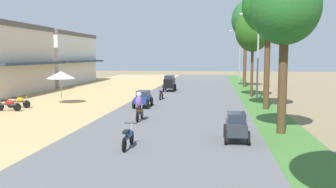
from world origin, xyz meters
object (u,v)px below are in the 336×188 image
(median_tree_fourth, at_px, (253,30))
(utility_pole_near, at_px, (281,50))
(median_tree_fifth, at_px, (246,20))
(parked_motorbike_fourth, at_px, (9,104))
(streetlamp_mid, at_px, (240,52))
(car_hatchback_charcoal, at_px, (236,126))
(car_sedan_blue, at_px, (143,98))
(motorbike_ahead_third, at_px, (139,107))
(utility_pole_far, at_px, (266,44))
(vendor_umbrella, at_px, (61,75))
(median_tree_second, at_px, (285,9))
(motorbike_ahead_second, at_px, (128,136))
(motorbike_ahead_fourth, at_px, (161,93))
(parked_motorbike_fifth, at_px, (19,101))
(car_van_black, at_px, (169,82))
(streetlamp_near, at_px, (258,49))
(median_tree_third, at_px, (269,6))

(median_tree_fourth, bearing_deg, utility_pole_near, 35.32)
(utility_pole_near, bearing_deg, median_tree_fifth, 107.23)
(parked_motorbike_fourth, bearing_deg, streetlamp_mid, 60.08)
(car_hatchback_charcoal, bearing_deg, streetlamp_mid, 86.05)
(car_sedan_blue, relative_size, motorbike_ahead_third, 1.26)
(utility_pole_far, distance_m, car_hatchback_charcoal, 24.97)
(car_hatchback_charcoal, bearing_deg, motorbike_ahead_third, 140.80)
(vendor_umbrella, height_order, car_hatchback_charcoal, vendor_umbrella)
(median_tree_second, relative_size, median_tree_fourth, 0.97)
(utility_pole_far, relative_size, motorbike_ahead_third, 5.42)
(car_hatchback_charcoal, xyz_separation_m, motorbike_ahead_third, (-5.22, 4.25, 0.11))
(vendor_umbrella, height_order, streetlamp_mid, streetlamp_mid)
(car_sedan_blue, relative_size, motorbike_ahead_second, 1.26)
(median_tree_second, xyz_separation_m, motorbike_ahead_third, (-7.47, 2.32, -5.08))
(car_hatchback_charcoal, relative_size, motorbike_ahead_fourth, 1.11)
(median_tree_fourth, distance_m, motorbike_ahead_second, 21.23)
(median_tree_fourth, distance_m, streetlamp_mid, 19.17)
(parked_motorbike_fifth, distance_m, median_tree_fourth, 20.43)
(car_sedan_blue, bearing_deg, parked_motorbike_fourth, -161.03)
(vendor_umbrella, xyz_separation_m, car_hatchback_charcoal, (12.82, -10.75, -1.56))
(median_tree_fourth, bearing_deg, streetlamp_mid, 89.54)
(car_sedan_blue, bearing_deg, median_tree_fourth, 43.11)
(utility_pole_far, bearing_deg, streetlamp_mid, 98.95)
(utility_pole_far, relative_size, motorbike_ahead_second, 5.42)
(median_tree_fifth, height_order, car_van_black, median_tree_fifth)
(median_tree_fourth, bearing_deg, utility_pole_far, 72.21)
(motorbike_ahead_third, bearing_deg, utility_pole_far, 63.99)
(median_tree_fourth, relative_size, car_sedan_blue, 3.53)
(median_tree_fifth, bearing_deg, car_van_black, -142.33)
(parked_motorbike_fourth, distance_m, parked_motorbike_fifth, 1.46)
(median_tree_fourth, bearing_deg, car_van_black, 153.34)
(utility_pole_far, bearing_deg, streetlamp_near, -101.63)
(median_tree_second, xyz_separation_m, car_van_black, (-7.96, 19.69, -4.91))
(vendor_umbrella, bearing_deg, motorbike_ahead_fourth, 27.25)
(utility_pole_near, distance_m, motorbike_ahead_second, 23.71)
(median_tree_second, distance_m, car_van_black, 21.80)
(parked_motorbike_fifth, height_order, vendor_umbrella, vendor_umbrella)
(parked_motorbike_fourth, height_order, utility_pole_far, utility_pole_far)
(motorbike_ahead_third, distance_m, motorbike_ahead_fourth, 10.28)
(motorbike_ahead_second, height_order, motorbike_ahead_fourth, same)
(parked_motorbike_fourth, relative_size, car_hatchback_charcoal, 0.90)
(parked_motorbike_fifth, xyz_separation_m, utility_pole_far, (19.37, 16.06, 4.52))
(median_tree_fifth, bearing_deg, streetlamp_near, -90.19)
(streetlamp_near, height_order, motorbike_ahead_fourth, streetlamp_near)
(median_tree_third, height_order, utility_pole_far, utility_pole_far)
(motorbike_ahead_second, bearing_deg, car_van_black, 93.24)
(median_tree_fifth, bearing_deg, median_tree_fourth, -91.08)
(median_tree_third, distance_m, motorbike_ahead_third, 11.55)
(median_tree_second, distance_m, median_tree_fifth, 26.17)
(parked_motorbike_fourth, xyz_separation_m, streetlamp_mid, (17.27, 30.01, 3.86))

